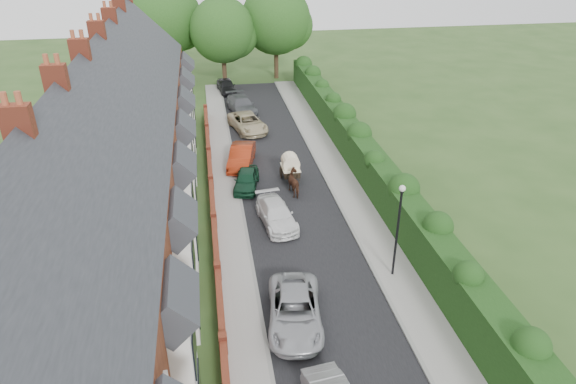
# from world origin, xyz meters

# --- Properties ---
(ground) EXTENTS (140.00, 140.00, 0.00)m
(ground) POSITION_xyz_m (0.00, 0.00, 0.00)
(ground) COLOR #2D4C1E
(ground) RESTS_ON ground
(road) EXTENTS (6.00, 58.00, 0.02)m
(road) POSITION_xyz_m (-0.50, 11.00, 0.01)
(road) COLOR black
(road) RESTS_ON ground
(pavement_hedge_side) EXTENTS (2.20, 58.00, 0.12)m
(pavement_hedge_side) POSITION_xyz_m (3.60, 11.00, 0.06)
(pavement_hedge_side) COLOR gray
(pavement_hedge_side) RESTS_ON ground
(pavement_house_side) EXTENTS (1.70, 58.00, 0.12)m
(pavement_house_side) POSITION_xyz_m (-4.35, 11.00, 0.06)
(pavement_house_side) COLOR gray
(pavement_house_side) RESTS_ON ground
(kerb_hedge_side) EXTENTS (0.18, 58.00, 0.13)m
(kerb_hedge_side) POSITION_xyz_m (2.55, 11.00, 0.07)
(kerb_hedge_side) COLOR gray
(kerb_hedge_side) RESTS_ON ground
(kerb_house_side) EXTENTS (0.18, 58.00, 0.13)m
(kerb_house_side) POSITION_xyz_m (-3.55, 11.00, 0.07)
(kerb_house_side) COLOR gray
(kerb_house_side) RESTS_ON ground
(hedge) EXTENTS (2.10, 58.00, 2.85)m
(hedge) POSITION_xyz_m (5.40, 11.00, 1.60)
(hedge) COLOR black
(hedge) RESTS_ON ground
(terrace_row) EXTENTS (9.05, 40.50, 11.50)m
(terrace_row) POSITION_xyz_m (-10.87, 9.98, 4.47)
(terrace_row) COLOR #994726
(terrace_row) RESTS_ON ground
(garden_wall_row) EXTENTS (0.35, 40.35, 1.10)m
(garden_wall_row) POSITION_xyz_m (-5.35, 10.00, 0.46)
(garden_wall_row) COLOR #923824
(garden_wall_row) RESTS_ON ground
(lamppost) EXTENTS (0.32, 0.32, 5.16)m
(lamppost) POSITION_xyz_m (3.40, 4.00, 3.30)
(lamppost) COLOR black
(lamppost) RESTS_ON ground
(tree_far_left) EXTENTS (7.14, 6.80, 9.29)m
(tree_far_left) POSITION_xyz_m (-2.65, 40.08, 5.71)
(tree_far_left) COLOR #332316
(tree_far_left) RESTS_ON ground
(tree_far_right) EXTENTS (7.98, 7.60, 10.31)m
(tree_far_right) POSITION_xyz_m (3.39, 42.08, 6.31)
(tree_far_right) COLOR #332316
(tree_far_right) RESTS_ON ground
(tree_far_back) EXTENTS (8.40, 8.00, 10.82)m
(tree_far_back) POSITION_xyz_m (-8.59, 43.08, 6.62)
(tree_far_back) COLOR #332316
(tree_far_back) RESTS_ON ground
(car_silver_b) EXTENTS (3.00, 5.32, 1.40)m
(car_silver_b) POSITION_xyz_m (-2.10, 1.41, 0.70)
(car_silver_b) COLOR #A8AAB0
(car_silver_b) RESTS_ON ground
(car_white) EXTENTS (2.37, 4.62, 1.28)m
(car_white) POSITION_xyz_m (-1.67, 10.01, 0.64)
(car_white) COLOR white
(car_white) RESTS_ON ground
(car_green) EXTENTS (2.23, 3.98, 1.28)m
(car_green) POSITION_xyz_m (-2.99, 14.91, 0.64)
(car_green) COLOR #103621
(car_green) RESTS_ON ground
(car_red) EXTENTS (2.55, 4.80, 1.50)m
(car_red) POSITION_xyz_m (-3.00, 18.57, 0.75)
(car_red) COLOR #992A10
(car_red) RESTS_ON ground
(car_beige) EXTENTS (3.51, 5.52, 1.42)m
(car_beige) POSITION_xyz_m (-1.87, 25.69, 0.71)
(car_beige) COLOR #C2B38C
(car_beige) RESTS_ON ground
(car_grey) EXTENTS (3.00, 5.46, 1.50)m
(car_grey) POSITION_xyz_m (-1.98, 30.47, 0.75)
(car_grey) COLOR #505257
(car_grey) RESTS_ON ground
(car_black) EXTENTS (2.16, 4.28, 1.40)m
(car_black) POSITION_xyz_m (-3.00, 37.29, 0.70)
(car_black) COLOR black
(car_black) RESTS_ON ground
(horse) EXTENTS (1.20, 2.01, 1.59)m
(horse) POSITION_xyz_m (0.12, 13.58, 0.80)
(horse) COLOR #432618
(horse) RESTS_ON ground
(horse_cart) EXTENTS (1.24, 2.74, 1.97)m
(horse_cart) POSITION_xyz_m (0.12, 15.61, 1.13)
(horse_cart) COLOR black
(horse_cart) RESTS_ON ground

